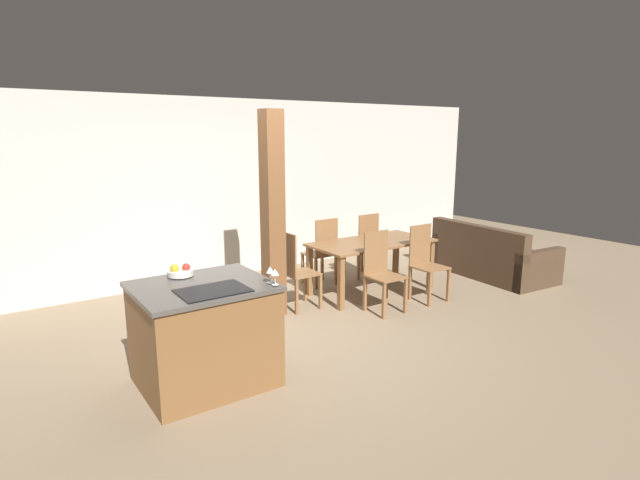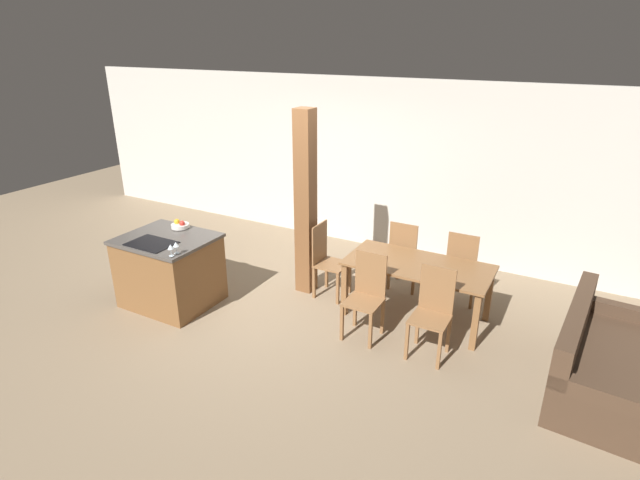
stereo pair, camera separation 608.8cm
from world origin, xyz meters
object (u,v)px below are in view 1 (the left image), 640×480
at_px(dining_chair_far_right, 364,244).
at_px(dining_chair_near_right, 425,262).
at_px(kitchen_island, 205,334).
at_px(dining_chair_far_left, 322,251).
at_px(wine_glass_middle, 270,270).
at_px(dining_table, 372,248).
at_px(wine_glass_near, 275,273).
at_px(dining_chair_near_left, 381,271).
at_px(dining_chair_head_end, 295,270).
at_px(couch, 491,258).
at_px(fruit_bowl, 180,272).
at_px(timber_post, 273,216).

bearing_deg(dining_chair_far_right, dining_chair_near_right, 90.00).
bearing_deg(kitchen_island, dining_chair_far_left, 35.74).
bearing_deg(wine_glass_middle, dining_table, 31.64).
relative_size(wine_glass_near, wine_glass_middle, 1.00).
xyz_separation_m(dining_table, dining_chair_near_left, (-0.39, -0.64, -0.11)).
xyz_separation_m(dining_chair_far_left, dining_chair_head_end, (-0.86, -0.64, 0.00)).
relative_size(wine_glass_middle, dining_chair_far_left, 0.14).
xyz_separation_m(kitchen_island, dining_chair_near_left, (2.52, 0.53, 0.06)).
relative_size(wine_glass_near, dining_chair_near_right, 0.14).
relative_size(dining_chair_far_right, couch, 0.54).
distance_m(fruit_bowl, dining_chair_head_end, 1.98).
bearing_deg(kitchen_island, dining_chair_far_right, 28.81).
bearing_deg(dining_chair_near_right, dining_table, 121.15).
distance_m(kitchen_island, timber_post, 1.95).
bearing_deg(timber_post, wine_glass_near, -118.81).
height_order(dining_chair_near_left, timber_post, timber_post).
distance_m(fruit_bowl, dining_table, 3.12).
distance_m(dining_chair_near_right, couch, 1.73).
bearing_deg(dining_chair_far_left, wine_glass_middle, 46.42).
relative_size(dining_chair_far_left, dining_chair_head_end, 1.00).
distance_m(wine_glass_near, dining_chair_head_end, 2.03).
height_order(wine_glass_near, dining_table, wine_glass_near).
distance_m(wine_glass_near, dining_chair_far_right, 3.62).
distance_m(dining_table, timber_post, 1.67).
distance_m(wine_glass_near, couch, 4.72).
height_order(fruit_bowl, timber_post, timber_post).
bearing_deg(timber_post, fruit_bowl, -149.67).
height_order(kitchen_island, wine_glass_middle, wine_glass_middle).
xyz_separation_m(fruit_bowl, dining_chair_near_right, (3.37, 0.20, -0.45)).
xyz_separation_m(dining_table, couch, (2.09, -0.43, -0.35)).
bearing_deg(couch, wine_glass_middle, 107.70).
height_order(dining_chair_far_left, couch, dining_chair_far_left).
height_order(dining_chair_far_left, dining_chair_far_right, same).
xyz_separation_m(dining_chair_near_left, dining_chair_far_left, (0.00, 1.29, 0.00)).
height_order(wine_glass_near, timber_post, timber_post).
bearing_deg(timber_post, couch, -6.58).
bearing_deg(fruit_bowl, couch, 4.66).
distance_m(dining_table, dining_chair_near_left, 0.76).
distance_m(kitchen_island, dining_chair_far_right, 3.77).
bearing_deg(dining_chair_head_end, dining_chair_near_left, -126.94).
bearing_deg(timber_post, wine_glass_middle, -120.16).
bearing_deg(dining_table, couch, -11.56).
bearing_deg(dining_table, dining_chair_far_left, 121.15).
bearing_deg(wine_glass_near, dining_chair_head_end, 53.26).
height_order(dining_chair_near_left, dining_chair_head_end, same).
height_order(dining_chair_near_left, dining_chair_far_left, same).
bearing_deg(dining_table, dining_chair_near_left, -121.15).
height_order(kitchen_island, dining_chair_far_right, dining_chair_far_right).
xyz_separation_m(fruit_bowl, dining_chair_far_right, (3.37, 1.48, -0.45)).
bearing_deg(dining_table, dining_chair_near_right, -58.85).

